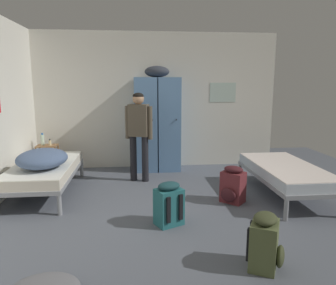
% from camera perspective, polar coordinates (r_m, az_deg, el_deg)
% --- Properties ---
extents(ground_plane, '(8.48, 8.48, 0.00)m').
position_cam_1_polar(ground_plane, '(4.38, 0.36, -12.96)').
color(ground_plane, '#565B66').
extents(room_backdrop, '(4.99, 5.36, 2.76)m').
position_cam_1_polar(room_backdrop, '(5.37, -14.82, 6.26)').
color(room_backdrop, silver).
rests_on(room_backdrop, ground_plane).
extents(locker_bank, '(0.90, 0.55, 2.07)m').
position_cam_1_polar(locker_bank, '(6.42, -1.94, 3.59)').
color(locker_bank, '#5B84B2').
rests_on(locker_bank, ground_plane).
extents(shelf_unit, '(0.38, 0.30, 0.57)m').
position_cam_1_polar(shelf_unit, '(6.63, -20.55, -2.34)').
color(shelf_unit, brown).
rests_on(shelf_unit, ground_plane).
extents(bed_left_rear, '(0.90, 1.90, 0.49)m').
position_cam_1_polar(bed_left_rear, '(5.48, -21.03, -4.61)').
color(bed_left_rear, gray).
rests_on(bed_left_rear, ground_plane).
extents(bed_right, '(0.90, 1.90, 0.49)m').
position_cam_1_polar(bed_right, '(5.35, 20.14, -4.90)').
color(bed_right, gray).
rests_on(bed_right, ground_plane).
extents(bedding_heap, '(0.73, 0.87, 0.28)m').
position_cam_1_polar(bedding_heap, '(5.18, -21.40, -2.66)').
color(bedding_heap, slate).
rests_on(bedding_heap, bed_left_rear).
extents(person_traveler, '(0.48, 0.30, 1.58)m').
position_cam_1_polar(person_traveler, '(5.69, -5.21, 2.47)').
color(person_traveler, black).
rests_on(person_traveler, ground_plane).
extents(water_bottle, '(0.07, 0.07, 0.23)m').
position_cam_1_polar(water_bottle, '(6.61, -21.36, 0.49)').
color(water_bottle, silver).
rests_on(water_bottle, shelf_unit).
extents(lotion_bottle, '(0.05, 0.05, 0.12)m').
position_cam_1_polar(lotion_bottle, '(6.52, -20.20, -0.02)').
color(lotion_bottle, beige).
rests_on(lotion_bottle, shelf_unit).
extents(backpack_maroon, '(0.42, 0.42, 0.55)m').
position_cam_1_polar(backpack_maroon, '(4.87, 11.40, -7.45)').
color(backpack_maroon, maroon).
rests_on(backpack_maroon, ground_plane).
extents(backpack_teal, '(0.39, 0.41, 0.55)m').
position_cam_1_polar(backpack_teal, '(4.07, 0.08, -10.91)').
color(backpack_teal, '#23666B').
rests_on(backpack_teal, ground_plane).
extents(backpack_olive, '(0.41, 0.40, 0.55)m').
position_cam_1_polar(backpack_olive, '(3.31, 16.87, -16.60)').
color(backpack_olive, '#566038').
rests_on(backpack_olive, ground_plane).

